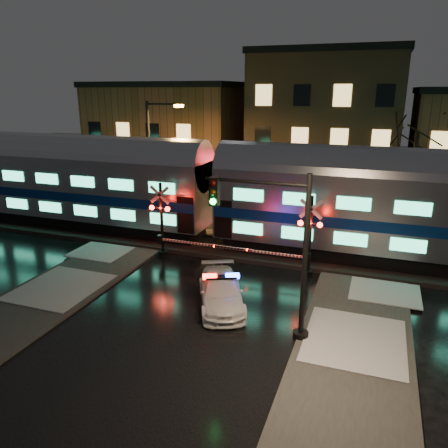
# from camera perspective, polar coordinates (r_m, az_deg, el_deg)

# --- Properties ---
(ground) EXTENTS (120.00, 120.00, 0.00)m
(ground) POSITION_cam_1_polar(r_m,az_deg,el_deg) (20.80, -1.03, -7.86)
(ground) COLOR black
(ground) RESTS_ON ground
(ballast) EXTENTS (90.00, 4.20, 0.24)m
(ballast) POSITION_cam_1_polar(r_m,az_deg,el_deg) (25.14, 3.02, -3.07)
(ballast) COLOR black
(ballast) RESTS_ON ground
(sidewalk_left) EXTENTS (4.00, 20.00, 0.12)m
(sidewalk_left) POSITION_cam_1_polar(r_m,az_deg,el_deg) (19.65, -26.23, -11.15)
(sidewalk_left) COLOR #2D2D2D
(sidewalk_left) RESTS_ON ground
(sidewalk_right) EXTENTS (4.00, 20.00, 0.12)m
(sidewalk_right) POSITION_cam_1_polar(r_m,az_deg,el_deg) (14.52, 15.85, -20.53)
(sidewalk_right) COLOR #2D2D2D
(sidewalk_right) RESTS_ON ground
(building_left) EXTENTS (14.00, 10.00, 9.00)m
(building_left) POSITION_cam_1_polar(r_m,az_deg,el_deg) (44.47, -6.80, 11.46)
(building_left) COLOR brown
(building_left) RESTS_ON ground
(building_mid) EXTENTS (12.00, 11.00, 11.50)m
(building_mid) POSITION_cam_1_polar(r_m,az_deg,el_deg) (40.51, 13.33, 12.37)
(building_mid) COLOR brown
(building_mid) RESTS_ON ground
(train) EXTENTS (51.00, 3.12, 5.92)m
(train) POSITION_cam_1_polar(r_m,az_deg,el_deg) (24.84, -1.35, 4.56)
(train) COLOR black
(train) RESTS_ON ballast
(police_car) EXTENTS (3.43, 4.70, 1.42)m
(police_car) POSITION_cam_1_polar(r_m,az_deg,el_deg) (18.61, -0.38, -8.83)
(police_car) COLOR white
(police_car) RESTS_ON ground
(crossing_signal_right) EXTENTS (5.73, 0.65, 4.06)m
(crossing_signal_right) POSITION_cam_1_polar(r_m,az_deg,el_deg) (21.39, 10.10, -2.56)
(crossing_signal_right) COLOR black
(crossing_signal_right) RESTS_ON ground
(crossing_signal_left) EXTENTS (5.82, 0.66, 4.12)m
(crossing_signal_left) POSITION_cam_1_polar(r_m,az_deg,el_deg) (23.56, -7.44, -0.51)
(crossing_signal_left) COLOR black
(crossing_signal_left) RESTS_ON ground
(traffic_light) EXTENTS (3.99, 0.71, 6.17)m
(traffic_light) POSITION_cam_1_polar(r_m,az_deg,el_deg) (15.52, 7.01, -3.78)
(traffic_light) COLOR black
(traffic_light) RESTS_ON ground
(streetlight) EXTENTS (2.71, 0.28, 8.09)m
(streetlight) POSITION_cam_1_polar(r_m,az_deg,el_deg) (30.71, -9.25, 9.18)
(streetlight) COLOR black
(streetlight) RESTS_ON ground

